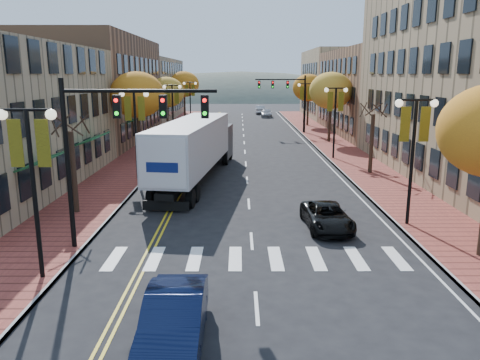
{
  "coord_description": "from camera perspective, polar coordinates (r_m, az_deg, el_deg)",
  "views": [
    {
      "loc": [
        -0.55,
        -15.36,
        7.14
      ],
      "look_at": [
        -0.5,
        6.39,
        2.2
      ],
      "focal_mm": 35.0,
      "sensor_mm": 36.0,
      "label": 1
    }
  ],
  "objects": [
    {
      "name": "lamp_left_b",
      "position": [
        32.25,
        -12.67,
        7.43
      ],
      "size": [
        1.96,
        0.36,
        6.05
      ],
      "color": "black",
      "rests_on": "ground"
    },
    {
      "name": "building_right_far",
      "position": [
        81.64,
        13.64,
        11.29
      ],
      "size": [
        15.0,
        20.0,
        11.0
      ],
      "primitive_type": "cube",
      "color": "#9E8966",
      "rests_on": "ground"
    },
    {
      "name": "traffic_mast_far",
      "position": [
        57.72,
        5.97,
        10.53
      ],
      "size": [
        6.1,
        0.34,
        7.0
      ],
      "color": "black",
      "rests_on": "ground"
    },
    {
      "name": "building_left_far",
      "position": [
        78.15,
        -12.49,
        10.75
      ],
      "size": [
        12.0,
        26.0,
        9.5
      ],
      "primitive_type": "cube",
      "color": "#9E8966",
      "rests_on": "ground"
    },
    {
      "name": "lamp_right_b",
      "position": [
        40.28,
        11.54,
        8.49
      ],
      "size": [
        1.96,
        0.36,
        6.05
      ],
      "color": "black",
      "rests_on": "ground"
    },
    {
      "name": "traffic_mast_near",
      "position": [
        19.14,
        -15.11,
        5.7
      ],
      "size": [
        6.1,
        0.35,
        7.0
      ],
      "color": "black",
      "rests_on": "ground"
    },
    {
      "name": "tree_right_c",
      "position": [
        50.31,
        11.01,
        10.64
      ],
      "size": [
        4.48,
        4.48,
        7.21
      ],
      "color": "#382619",
      "rests_on": "sidewalk_right"
    },
    {
      "name": "tree_left_b",
      "position": [
        40.3,
        -12.42,
        10.09
      ],
      "size": [
        4.48,
        4.48,
        7.21
      ],
      "color": "#382619",
      "rests_on": "sidewalk_left"
    },
    {
      "name": "lamp_left_a",
      "position": [
        17.1,
        -24.11,
        2.09
      ],
      "size": [
        1.96,
        0.36,
        6.05
      ],
      "color": "black",
      "rests_on": "ground"
    },
    {
      "name": "lamp_right_c",
      "position": [
        58.0,
        7.98,
        9.86
      ],
      "size": [
        1.96,
        0.36,
        6.05
      ],
      "color": "black",
      "rests_on": "ground"
    },
    {
      "name": "building_left_mid",
      "position": [
        53.96,
        -18.18,
        10.43
      ],
      "size": [
        12.0,
        24.0,
        11.0
      ],
      "primitive_type": "cube",
      "color": "brown",
      "rests_on": "ground"
    },
    {
      "name": "semi_truck",
      "position": [
        31.9,
        -5.33,
        4.27
      ],
      "size": [
        4.72,
        16.91,
        4.18
      ],
      "rotation": [
        0.0,
        0.0,
        -0.12
      ],
      "color": "black",
      "rests_on": "ground"
    },
    {
      "name": "lamp_right_a",
      "position": [
        23.01,
        20.44,
        4.89
      ],
      "size": [
        1.96,
        0.36,
        6.05
      ],
      "color": "black",
      "rests_on": "ground"
    },
    {
      "name": "tree_left_a",
      "position": [
        25.32,
        -19.61,
        0.91
      ],
      "size": [
        0.28,
        0.28,
        4.2
      ],
      "color": "#382619",
      "rests_on": "sidewalk_left"
    },
    {
      "name": "car_far_oncoming",
      "position": [
        86.71,
        2.45,
        8.56
      ],
      "size": [
        1.62,
        4.55,
        1.5
      ],
      "primitive_type": "imported",
      "rotation": [
        0.0,
        0.0,
        3.15
      ],
      "color": "#B7B6BF",
      "rests_on": "ground"
    },
    {
      "name": "car_far_silver",
      "position": [
        79.92,
        3.25,
        8.12
      ],
      "size": [
        2.0,
        4.54,
        1.3
      ],
      "primitive_type": "imported",
      "rotation": [
        0.0,
        0.0,
        -0.04
      ],
      "color": "#96959B",
      "rests_on": "ground"
    },
    {
      "name": "tree_left_c",
      "position": [
        56.04,
        -8.94,
        10.51
      ],
      "size": [
        4.16,
        4.16,
        6.69
      ],
      "color": "#382619",
      "rests_on": "sidewalk_left"
    },
    {
      "name": "car_far_white",
      "position": [
        71.61,
        -2.46,
        7.63
      ],
      "size": [
        1.85,
        4.21,
        1.41
      ],
      "primitive_type": "imported",
      "rotation": [
        0.0,
        0.0,
        0.05
      ],
      "color": "white",
      "rests_on": "ground"
    },
    {
      "name": "lamp_left_d",
      "position": [
        67.78,
        -6.1,
        10.32
      ],
      "size": [
        1.96,
        0.36,
        6.05
      ],
      "color": "black",
      "rests_on": "ground"
    },
    {
      "name": "ground",
      "position": [
        16.95,
        1.79,
        -12.12
      ],
      "size": [
        200.0,
        200.0,
        0.0
      ],
      "primitive_type": "plane",
      "color": "black",
      "rests_on": "ground"
    },
    {
      "name": "tree_right_d",
      "position": [
        66.08,
        8.35,
        11.06
      ],
      "size": [
        4.35,
        4.35,
        7.0
      ],
      "color": "#382619",
      "rests_on": "sidewalk_right"
    },
    {
      "name": "tree_right_b",
      "position": [
        35.05,
        15.74,
        4.3
      ],
      "size": [
        0.28,
        0.28,
        4.2
      ],
      "color": "#382619",
      "rests_on": "sidewalk_right"
    },
    {
      "name": "navy_sedan",
      "position": [
        13.13,
        -8.03,
        -16.49
      ],
      "size": [
        1.61,
        4.52,
        1.48
      ],
      "primitive_type": "imported",
      "rotation": [
        0.0,
        0.0,
        0.01
      ],
      "color": "black",
      "rests_on": "ground"
    },
    {
      "name": "sidewalk_right",
      "position": [
        49.32,
        11.08,
        4.32
      ],
      "size": [
        4.0,
        85.0,
        0.15
      ],
      "primitive_type": "cube",
      "color": "brown",
      "rests_on": "ground"
    },
    {
      "name": "building_right_mid",
      "position": [
        60.48,
        18.54,
        10.12
      ],
      "size": [
        15.0,
        24.0,
        10.0
      ],
      "primitive_type": "cube",
      "color": "brown",
      "rests_on": "ground"
    },
    {
      "name": "tree_left_d",
      "position": [
        73.87,
        -6.83,
        11.52
      ],
      "size": [
        4.61,
        4.61,
        7.42
      ],
      "color": "#382619",
      "rests_on": "sidewalk_left"
    },
    {
      "name": "black_suv",
      "position": [
        22.44,
        10.55,
        -4.39
      ],
      "size": [
        2.17,
        4.35,
        1.18
      ],
      "primitive_type": "imported",
      "rotation": [
        0.0,
        0.0,
        0.05
      ],
      "color": "black",
      "rests_on": "ground"
    },
    {
      "name": "sidewalk_left",
      "position": [
        49.12,
        -10.05,
        4.33
      ],
      "size": [
        4.0,
        85.0,
        0.15
      ],
      "primitive_type": "cube",
      "color": "brown",
      "rests_on": "ground"
    },
    {
      "name": "lamp_left_c",
      "position": [
        49.93,
        -8.23,
        9.4
      ],
      "size": [
        1.96,
        0.36,
        6.05
      ],
      "color": "black",
      "rests_on": "ground"
    }
  ]
}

